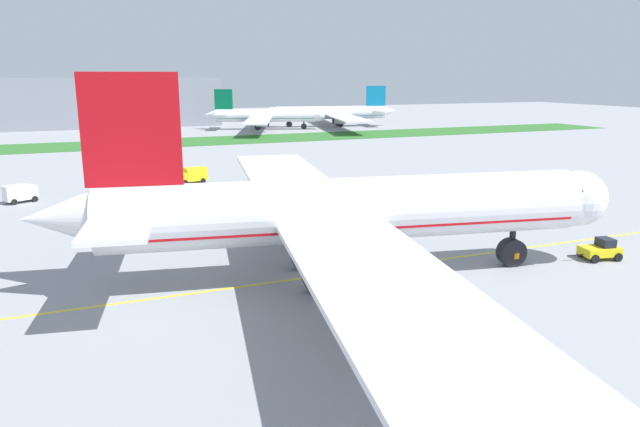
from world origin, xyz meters
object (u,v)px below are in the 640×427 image
object	(u,v)px
ground_crew_wingwalker_port	(517,257)
service_truck_catering_van	(193,175)
parked_airliner_far_centre	(264,116)
airliner_foreground	(341,212)
parked_airliner_far_right	(333,113)
pushback_tug	(601,250)
service_truck_fuel_bowser	(20,193)

from	to	relation	value
ground_crew_wingwalker_port	service_truck_catering_van	bearing A→B (deg)	109.51
ground_crew_wingwalker_port	service_truck_catering_van	xyz separation A→B (m)	(-21.40, 60.41, 0.47)
service_truck_catering_van	parked_airliner_far_centre	xyz separation A→B (m)	(43.87, 99.62, 3.34)
airliner_foreground	parked_airliner_far_right	world-z (taller)	airliner_foreground
airliner_foreground	service_truck_catering_van	xyz separation A→B (m)	(-3.64, 56.63, -5.00)
parked_airliner_far_centre	parked_airliner_far_right	world-z (taller)	parked_airliner_far_right
airliner_foreground	pushback_tug	size ratio (longest dim) A/B	15.01
ground_crew_wingwalker_port	service_truck_fuel_bowser	size ratio (longest dim) A/B	0.34
pushback_tug	service_truck_fuel_bowser	xyz separation A→B (m)	(-58.74, 54.71, 0.49)
airliner_foreground	service_truck_catering_van	bearing A→B (deg)	93.68
ground_crew_wingwalker_port	parked_airliner_far_right	world-z (taller)	parked_airliner_far_right
service_truck_catering_van	airliner_foreground	bearing A→B (deg)	-86.32
pushback_tug	ground_crew_wingwalker_port	world-z (taller)	pushback_tug
service_truck_catering_van	parked_airliner_far_right	xyz separation A→B (m)	(71.56, 101.33, 3.65)
pushback_tug	parked_airliner_far_centre	size ratio (longest dim) A/B	0.09
service_truck_fuel_bowser	service_truck_catering_van	world-z (taller)	service_truck_catering_van
service_truck_catering_van	parked_airliner_far_centre	world-z (taller)	parked_airliner_far_centre
airliner_foreground	parked_airliner_far_right	xyz separation A→B (m)	(67.92, 157.96, -1.35)
parked_airliner_far_centre	parked_airliner_far_right	distance (m)	27.75
ground_crew_wingwalker_port	service_truck_fuel_bowser	distance (m)	72.36
service_truck_fuel_bowser	parked_airliner_far_right	world-z (taller)	parked_airliner_far_right
service_truck_catering_van	parked_airliner_far_right	world-z (taller)	parked_airliner_far_right
ground_crew_wingwalker_port	parked_airliner_far_right	xyz separation A→B (m)	(50.15, 161.74, 4.12)
airliner_foreground	ground_crew_wingwalker_port	xyz separation A→B (m)	(17.77, -3.78, -5.46)
airliner_foreground	parked_airliner_far_right	distance (m)	171.95
airliner_foreground	pushback_tug	xyz separation A→B (m)	(27.76, -5.01, -5.47)
pushback_tug	service_truck_catering_van	size ratio (longest dim) A/B	1.08
parked_airliner_far_right	airliner_foreground	bearing A→B (deg)	-113.27
service_truck_fuel_bowser	service_truck_catering_van	bearing A→B (deg)	14.23
airliner_foreground	service_truck_fuel_bowser	distance (m)	58.77
parked_airliner_far_centre	pushback_tug	bearing A→B (deg)	-94.42
service_truck_fuel_bowser	service_truck_catering_van	size ratio (longest dim) A/B	0.93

